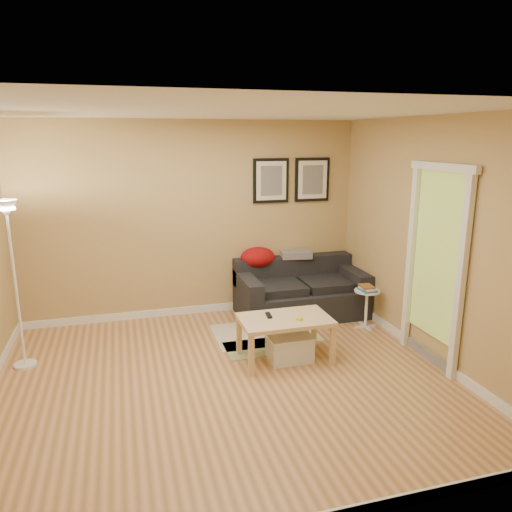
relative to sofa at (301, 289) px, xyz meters
name	(u,v)px	position (x,y,z in m)	size (l,w,h in m)	color
floor	(226,380)	(-1.38, -1.53, -0.38)	(4.50, 4.50, 0.00)	tan
ceiling	(222,111)	(-1.38, -1.53, 2.23)	(4.50, 4.50, 0.00)	white
wall_back	(193,220)	(-1.38, 0.47, 0.92)	(4.50, 4.50, 0.00)	tan
wall_front	(301,338)	(-1.38, -3.53, 0.92)	(4.50, 4.50, 0.00)	tan
wall_right	(431,241)	(0.87, -1.53, 0.92)	(4.00, 4.00, 0.00)	tan
baseboard_back	(196,310)	(-1.38, 0.46, -0.33)	(4.50, 0.02, 0.10)	white
baseboard_right	(421,350)	(0.86, -1.53, -0.33)	(0.02, 4.00, 0.10)	white
sofa	(301,289)	(0.00, 0.00, 0.00)	(1.70, 0.90, 0.75)	black
red_throw	(258,257)	(-0.52, 0.32, 0.40)	(0.48, 0.36, 0.28)	maroon
plaid_throw	(296,254)	(0.04, 0.32, 0.41)	(0.42, 0.26, 0.10)	tan
framed_print_left	(271,181)	(-0.30, 0.45, 1.43)	(0.50, 0.04, 0.60)	black
framed_print_right	(312,180)	(0.30, 0.45, 1.43)	(0.50, 0.04, 0.60)	black
area_rug	(265,333)	(-0.66, -0.49, -0.37)	(1.25, 0.85, 0.01)	beige
green_runner	(256,348)	(-0.89, -0.89, -0.37)	(0.70, 0.50, 0.01)	#668C4C
coffee_table	(285,339)	(-0.66, -1.24, -0.13)	(0.97, 0.60, 0.49)	#E4BC8B
remote_control	(269,315)	(-0.82, -1.15, 0.12)	(0.05, 0.16, 0.02)	black
tape_roll	(300,319)	(-0.54, -1.35, 0.13)	(0.07, 0.07, 0.03)	yellow
storage_bin	(290,347)	(-0.62, -1.27, -0.23)	(0.48, 0.35, 0.29)	white
side_table	(366,309)	(0.64, -0.65, -0.13)	(0.33, 0.33, 0.50)	white
book_stack	(367,288)	(0.63, -0.66, 0.16)	(0.17, 0.22, 0.07)	#2C5D86
floor_lamp	(16,290)	(-3.38, -0.63, 0.47)	(0.23, 0.23, 1.79)	white
doorway	(434,270)	(0.82, -1.68, 0.65)	(0.12, 1.01, 2.13)	white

